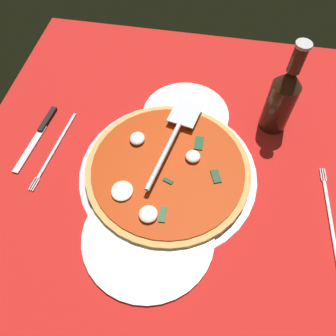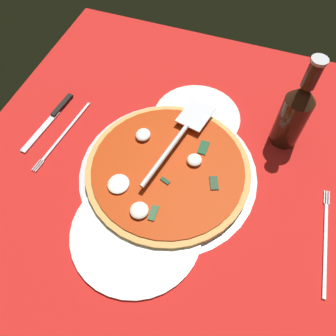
# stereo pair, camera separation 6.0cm
# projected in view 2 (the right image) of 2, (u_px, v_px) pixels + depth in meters

# --- Properties ---
(ground_plane) EXTENTS (0.97, 0.97, 0.01)m
(ground_plane) POSITION_uv_depth(u_px,v_px,m) (190.00, 189.00, 0.69)
(ground_plane) COLOR red
(pizza_pan) EXTENTS (0.37, 0.37, 0.01)m
(pizza_pan) POSITION_uv_depth(u_px,v_px,m) (168.00, 172.00, 0.70)
(pizza_pan) COLOR silver
(pizza_pan) RESTS_ON ground_plane
(dinner_plate_left) EXTENTS (0.25, 0.25, 0.01)m
(dinner_plate_left) POSITION_uv_depth(u_px,v_px,m) (136.00, 232.00, 0.63)
(dinner_plate_left) COLOR silver
(dinner_plate_left) RESTS_ON ground_plane
(dinner_plate_right) EXTENTS (0.20, 0.20, 0.01)m
(dinner_plate_right) POSITION_uv_depth(u_px,v_px,m) (197.00, 117.00, 0.78)
(dinner_plate_right) COLOR white
(dinner_plate_right) RESTS_ON ground_plane
(pizza) EXTENTS (0.34, 0.34, 0.03)m
(pizza) POSITION_uv_depth(u_px,v_px,m) (167.00, 169.00, 0.69)
(pizza) COLOR tan
(pizza) RESTS_ON pizza_pan
(pizza_server) EXTENTS (0.26, 0.09, 0.01)m
(pizza_server) POSITION_uv_depth(u_px,v_px,m) (180.00, 136.00, 0.70)
(pizza_server) COLOR silver
(pizza_server) RESTS_ON pizza
(place_setting_far) EXTENTS (0.23, 0.14, 0.01)m
(place_setting_far) POSITION_uv_depth(u_px,v_px,m) (58.00, 126.00, 0.76)
(place_setting_far) COLOR white
(place_setting_far) RESTS_ON ground_plane
(beer_bottle) EXTENTS (0.06, 0.06, 0.22)m
(beer_bottle) POSITION_uv_depth(u_px,v_px,m) (294.00, 113.00, 0.67)
(beer_bottle) COLOR #321C11
(beer_bottle) RESTS_ON ground_plane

